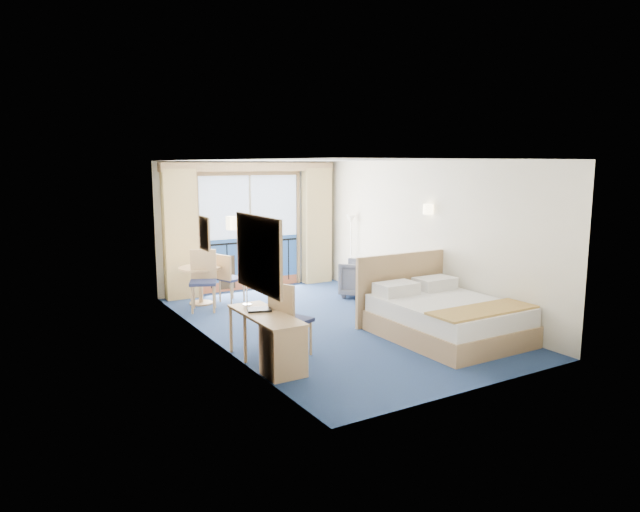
{
  "coord_description": "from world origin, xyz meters",
  "views": [
    {
      "loc": [
        -4.86,
        -7.83,
        2.65
      ],
      "look_at": [
        -0.08,
        0.2,
        1.13
      ],
      "focal_mm": 32.0,
      "sensor_mm": 36.0,
      "label": 1
    }
  ],
  "objects": [
    {
      "name": "table_chair_a",
      "position": [
        -0.89,
        2.29,
        0.53
      ],
      "size": [
        0.52,
        0.52,
        0.94
      ],
      "rotation": [
        0.0,
        0.0,
        1.91
      ],
      "color": "#1C2141",
      "rests_on": "ground"
    },
    {
      "name": "desk_lamp",
      "position": [
        -1.8,
        -0.72,
        1.04
      ],
      "size": [
        0.13,
        0.13,
        0.47
      ],
      "color": "silver",
      "rests_on": "desk"
    },
    {
      "name": "floor",
      "position": [
        0.0,
        0.0,
        0.0
      ],
      "size": [
        6.5,
        6.5,
        0.0
      ],
      "primitive_type": "plane",
      "color": "navy",
      "rests_on": "ground"
    },
    {
      "name": "nightstand",
      "position": [
        1.79,
        0.11,
        0.25
      ],
      "size": [
        0.39,
        0.37,
        0.51
      ],
      "primitive_type": "cube",
      "color": "tan",
      "rests_on": "ground"
    },
    {
      "name": "bed",
      "position": [
        1.13,
        -1.5,
        0.33
      ],
      "size": [
        1.86,
        2.21,
        1.17
      ],
      "color": "tan",
      "rests_on": "ground"
    },
    {
      "name": "curtain_left",
      "position": [
        -1.55,
        3.07,
        1.28
      ],
      "size": [
        0.65,
        0.22,
        2.55
      ],
      "primitive_type": "cube",
      "color": "#D1BC73",
      "rests_on": "room_walls"
    },
    {
      "name": "room_walls",
      "position": [
        0.0,
        0.0,
        1.78
      ],
      "size": [
        4.04,
        6.54,
        2.72
      ],
      "color": "silver",
      "rests_on": "ground"
    },
    {
      "name": "floor_lamp",
      "position": [
        1.86,
        2.17,
        1.19
      ],
      "size": [
        0.22,
        0.22,
        1.57
      ],
      "color": "silver",
      "rests_on": "ground"
    },
    {
      "name": "desk",
      "position": [
        -1.74,
        -1.58,
        0.38
      ],
      "size": [
        0.5,
        1.46,
        0.69
      ],
      "color": "tan",
      "rests_on": "ground"
    },
    {
      "name": "balcony_door",
      "position": [
        -0.01,
        3.22,
        1.14
      ],
      "size": [
        2.36,
        0.03,
        2.52
      ],
      "color": "navy",
      "rests_on": "room_walls"
    },
    {
      "name": "folder",
      "position": [
        -1.74,
        -0.99,
        0.7
      ],
      "size": [
        0.38,
        0.33,
        0.03
      ],
      "primitive_type": "cube",
      "rotation": [
        0.0,
        0.0,
        -0.33
      ],
      "color": "black",
      "rests_on": "desk"
    },
    {
      "name": "sconce_left",
      "position": [
        -1.94,
        -0.6,
        1.85
      ],
      "size": [
        0.18,
        0.18,
        0.18
      ],
      "primitive_type": "cylinder",
      "color": "#FFE9B2",
      "rests_on": "room_walls"
    },
    {
      "name": "table_chair_b",
      "position": [
        -1.48,
        2.0,
        0.62
      ],
      "size": [
        0.62,
        0.63,
        1.09
      ],
      "rotation": [
        0.0,
        0.0,
        -0.4
      ],
      "color": "#1C2141",
      "rests_on": "ground"
    },
    {
      "name": "round_table",
      "position": [
        -1.39,
        2.45,
        0.54
      ],
      "size": [
        0.8,
        0.8,
        0.72
      ],
      "color": "tan",
      "rests_on": "ground"
    },
    {
      "name": "sconce_right",
      "position": [
        1.94,
        -0.15,
        1.85
      ],
      "size": [
        0.18,
        0.18,
        0.18
      ],
      "primitive_type": "cylinder",
      "color": "#FFE9B2",
      "rests_on": "room_walls"
    },
    {
      "name": "curtain_right",
      "position": [
        1.55,
        3.07,
        1.28
      ],
      "size": [
        0.65,
        0.22,
        2.55
      ],
      "primitive_type": "cube",
      "color": "#D1BC73",
      "rests_on": "room_walls"
    },
    {
      "name": "mirror",
      "position": [
        -1.97,
        -1.5,
        1.55
      ],
      "size": [
        0.05,
        1.25,
        0.95
      ],
      "color": "tan",
      "rests_on": "room_walls"
    },
    {
      "name": "armchair",
      "position": [
        1.61,
        1.39,
        0.37
      ],
      "size": [
        1.12,
        1.12,
        0.73
      ],
      "primitive_type": "imported",
      "rotation": [
        0.0,
        0.0,
        3.86
      ],
      "color": "#494D59",
      "rests_on": "ground"
    },
    {
      "name": "wall_print",
      "position": [
        -1.97,
        0.45,
        1.6
      ],
      "size": [
        0.04,
        0.42,
        0.52
      ],
      "color": "tan",
      "rests_on": "room_walls"
    },
    {
      "name": "desk_chair",
      "position": [
        -1.38,
        -1.11,
        0.6
      ],
      "size": [
        0.6,
        0.59,
        1.06
      ],
      "rotation": [
        0.0,
        0.0,
        1.94
      ],
      "color": "#1C2141",
      "rests_on": "ground"
    },
    {
      "name": "phone",
      "position": [
        1.76,
        0.08,
        0.55
      ],
      "size": [
        0.21,
        0.19,
        0.08
      ],
      "primitive_type": "cube",
      "rotation": [
        0.0,
        0.0,
        -0.41
      ],
      "color": "silver",
      "rests_on": "nightstand"
    },
    {
      "name": "pelmet",
      "position": [
        0.0,
        3.1,
        2.58
      ],
      "size": [
        3.8,
        0.25,
        0.18
      ],
      "primitive_type": "cube",
      "color": "tan",
      "rests_on": "room_walls"
    }
  ]
}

